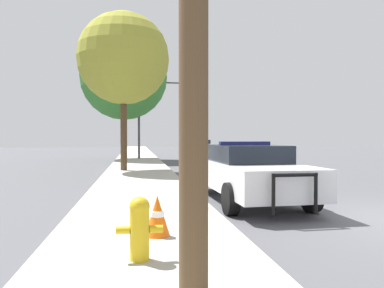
# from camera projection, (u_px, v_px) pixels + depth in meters

# --- Properties ---
(sidewalk_left) EXTENTS (3.00, 110.00, 0.13)m
(sidewalk_left) POSITION_uv_depth(u_px,v_px,m) (145.00, 227.00, 6.62)
(sidewalk_left) COLOR #ADA89E
(sidewalk_left) RESTS_ON ground_plane
(police_car) EXTENTS (2.21, 5.31, 1.54)m
(police_car) POSITION_uv_depth(u_px,v_px,m) (247.00, 171.00, 9.65)
(police_car) COLOR white
(police_car) RESTS_ON ground_plane
(fire_hydrant) EXTENTS (0.58, 0.25, 0.79)m
(fire_hydrant) POSITION_uv_depth(u_px,v_px,m) (140.00, 226.00, 4.61)
(fire_hydrant) COLOR gold
(fire_hydrant) RESTS_ON sidewalk_left
(traffic_light) EXTENTS (3.87, 0.35, 5.60)m
(traffic_light) POSITION_uv_depth(u_px,v_px,m) (159.00, 104.00, 26.94)
(traffic_light) COLOR #424247
(traffic_light) RESTS_ON sidewalk_left
(car_background_distant) EXTENTS (2.07, 4.28, 1.33)m
(car_background_distant) POSITION_uv_depth(u_px,v_px,m) (202.00, 145.00, 44.24)
(car_background_distant) COLOR silver
(car_background_distant) RESTS_ON ground_plane
(tree_sidewalk_mid) EXTENTS (6.06, 6.06, 8.79)m
(tree_sidewalk_mid) POSITION_uv_depth(u_px,v_px,m) (124.00, 77.00, 26.17)
(tree_sidewalk_mid) COLOR brown
(tree_sidewalk_mid) RESTS_ON sidewalk_left
(tree_sidewalk_near) EXTENTS (4.18, 4.18, 7.21)m
(tree_sidewalk_near) POSITION_uv_depth(u_px,v_px,m) (123.00, 59.00, 17.07)
(tree_sidewalk_near) COLOR #4C3823
(tree_sidewalk_near) RESTS_ON sidewalk_left
(traffic_cone) EXTENTS (0.39, 0.39, 0.62)m
(traffic_cone) POSITION_uv_depth(u_px,v_px,m) (157.00, 216.00, 5.75)
(traffic_cone) COLOR orange
(traffic_cone) RESTS_ON sidewalk_left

